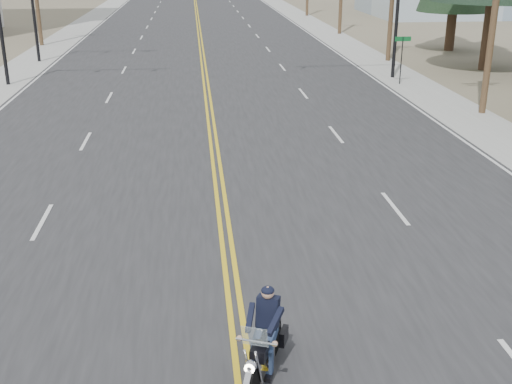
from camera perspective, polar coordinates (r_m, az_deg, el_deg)
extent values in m
cube|color=#303033|center=(75.11, -5.24, 15.25)|extent=(20.00, 200.00, 0.01)
cube|color=#A5A5A0|center=(75.87, -14.26, 14.78)|extent=(3.00, 200.00, 0.01)
cube|color=#A5A5A0|center=(76.09, 3.77, 15.36)|extent=(3.00, 200.00, 0.01)
cylinder|color=black|center=(38.35, -21.84, 13.98)|extent=(0.20, 0.20, 7.00)
cylinder|color=black|center=(38.76, 12.42, 15.00)|extent=(0.20, 0.20, 7.00)
cylinder|color=black|center=(46.08, -19.21, 15.20)|extent=(0.20, 0.20, 7.00)
cylinder|color=black|center=(37.08, 12.79, 11.29)|extent=(0.06, 0.06, 2.60)
cube|color=#0C5926|center=(36.91, 12.94, 13.13)|extent=(0.90, 0.03, 0.25)
cylinder|color=#382619|center=(43.18, 19.91, 12.90)|extent=(0.72, 0.72, 4.14)
cylinder|color=#382619|center=(51.09, 16.91, 13.53)|extent=(0.66, 0.66, 2.83)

